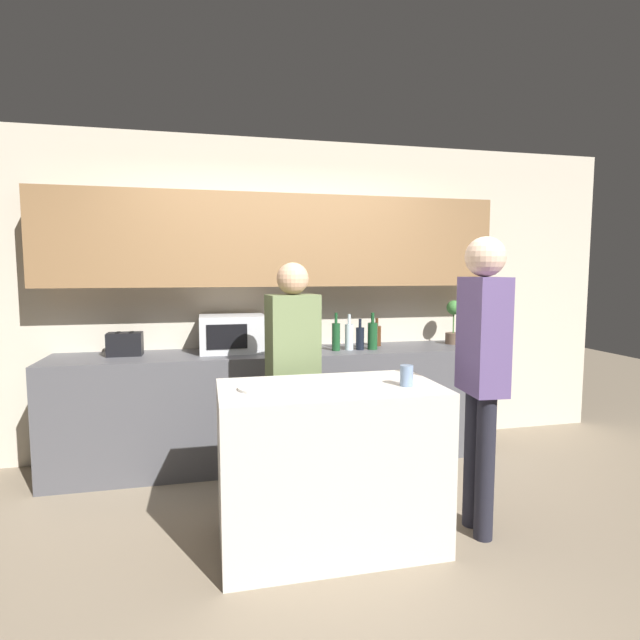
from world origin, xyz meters
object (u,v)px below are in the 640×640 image
object	(u,v)px
cup_0	(407,376)
plate_on_island	(262,388)
bottle_0	(336,336)
toaster	(125,344)
person_left	(293,361)
microwave	(232,333)
potted_plant	(453,322)
bottle_3	(372,335)
bottle_1	(349,336)
bottle_2	(360,338)
bottle_4	(377,335)
person_center	(482,358)

from	to	relation	value
cup_0	plate_on_island	bearing A→B (deg)	172.66
cup_0	bottle_0	bearing A→B (deg)	92.05
toaster	person_left	size ratio (longest dim) A/B	0.16
cup_0	microwave	bearing A→B (deg)	120.58
cup_0	person_left	bearing A→B (deg)	127.00
cup_0	person_left	world-z (taller)	person_left
plate_on_island	potted_plant	bearing A→B (deg)	36.63
bottle_3	cup_0	world-z (taller)	bottle_3
plate_on_island	bottle_3	bearing A→B (deg)	49.72
bottle_0	cup_0	size ratio (longest dim) A/B	2.66
bottle_0	microwave	bearing A→B (deg)	171.14
bottle_1	bottle_2	distance (m)	0.09
bottle_1	bottle_4	bearing A→B (deg)	27.89
bottle_1	bottle_2	bearing A→B (deg)	-9.61
bottle_1	person_center	world-z (taller)	person_center
bottle_0	plate_on_island	distance (m)	1.48
bottle_0	bottle_1	distance (m)	0.12
toaster	bottle_1	bearing A→B (deg)	-3.75
bottle_4	bottle_2	bearing A→B (deg)	-140.23
bottle_2	plate_on_island	size ratio (longest dim) A/B	1.00
person_center	cup_0	bearing A→B (deg)	97.68
bottle_2	bottle_3	bearing A→B (deg)	-3.32
bottle_2	bottle_3	distance (m)	0.11
person_center	bottle_1	bearing A→B (deg)	21.91
microwave	toaster	distance (m)	0.83
bottle_4	microwave	bearing A→B (deg)	-178.05
bottle_4	person_left	xyz separation A→B (m)	(-0.90, -0.85, -0.04)
bottle_1	cup_0	distance (m)	1.39
potted_plant	bottle_2	xyz separation A→B (m)	(-0.92, -0.13, -0.10)
microwave	toaster	bearing A→B (deg)	179.89
bottle_4	bottle_3	bearing A→B (deg)	-119.25
bottle_4	plate_on_island	bearing A→B (deg)	-129.06
bottle_4	person_center	size ratio (longest dim) A/B	0.14
microwave	toaster	xyz separation A→B (m)	(-0.83, 0.00, -0.06)
bottle_0	bottle_2	xyz separation A→B (m)	(0.21, 0.00, -0.02)
bottle_3	cup_0	bearing A→B (deg)	-101.02
microwave	bottle_1	bearing A→B (deg)	-6.87
potted_plant	bottle_2	distance (m)	0.94
cup_0	person_center	world-z (taller)	person_center
cup_0	bottle_1	bearing A→B (deg)	87.19
toaster	bottle_3	world-z (taller)	bottle_3
cup_0	person_center	size ratio (longest dim) A/B	0.07
bottle_2	person_center	xyz separation A→B (m)	(0.32, -1.35, 0.05)
bottle_3	bottle_4	bearing A→B (deg)	60.75
microwave	bottle_2	world-z (taller)	microwave
plate_on_island	person_center	size ratio (longest dim) A/B	0.15
bottle_0	bottle_3	bearing A→B (deg)	-1.09
person_left	potted_plant	bearing A→B (deg)	-163.54
toaster	bottle_0	world-z (taller)	bottle_0
cup_0	bottle_3	bearing A→B (deg)	78.98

